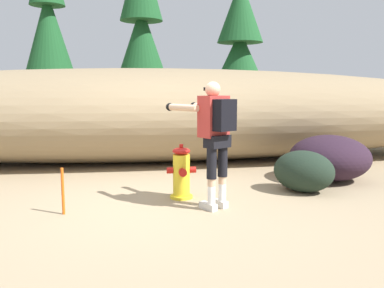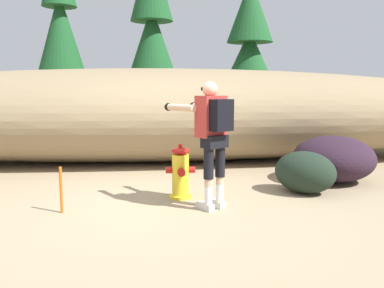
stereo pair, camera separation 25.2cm
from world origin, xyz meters
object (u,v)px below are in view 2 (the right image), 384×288
boulder_mid (305,172)px  survey_stake (61,190)px  fire_hydrant (180,173)px  utility_worker (211,129)px  boulder_large (333,159)px

boulder_mid → survey_stake: 3.54m
fire_hydrant → utility_worker: bearing=-57.0°
utility_worker → boulder_mid: bearing=-99.8°
boulder_large → boulder_mid: boulder_large is taller
utility_worker → boulder_large: 2.79m
fire_hydrant → boulder_large: fire_hydrant is taller
boulder_large → boulder_mid: 1.06m
fire_hydrant → utility_worker: (0.36, -0.56, 0.70)m
utility_worker → survey_stake: bearing=57.0°
utility_worker → boulder_mid: (1.55, 0.66, -0.74)m
fire_hydrant → boulder_mid: 1.91m
utility_worker → boulder_mid: size_ratio=1.78×
boulder_large → survey_stake: 4.48m
utility_worker → boulder_mid: 1.84m
boulder_mid → survey_stake: size_ratio=1.57×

